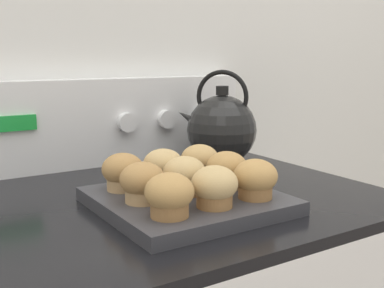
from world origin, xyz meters
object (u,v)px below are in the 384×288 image
(muffin_r1_c2, at_px, (227,170))
(tea_kettle, at_px, (221,128))
(muffin_r0_c2, at_px, (255,179))
(muffin_r2_c2, at_px, (200,162))
(muffin_r1_c0, at_px, (142,182))
(muffin_r2_c0, at_px, (123,172))
(muffin_r0_c1, at_px, (215,187))
(muffin_pan, at_px, (187,201))
(muffin_r2_c1, at_px, (163,167))
(muffin_r0_c0, at_px, (169,195))
(muffin_r1_c1, at_px, (184,176))

(muffin_r1_c2, distance_m, tea_kettle, 0.28)
(muffin_r0_c2, distance_m, tea_kettle, 0.34)
(muffin_r0_c2, bearing_deg, muffin_r2_c2, 91.33)
(muffin_r1_c0, relative_size, muffin_r2_c0, 1.00)
(muffin_r0_c1, height_order, tea_kettle, tea_kettle)
(muffin_pan, distance_m, muffin_r1_c0, 0.09)
(muffin_r0_c1, xyz_separation_m, muffin_r1_c2, (0.08, 0.08, 0.00))
(muffin_r2_c1, bearing_deg, muffin_r2_c0, 177.44)
(muffin_r0_c0, bearing_deg, tea_kettle, 44.76)
(muffin_r1_c0, bearing_deg, muffin_pan, -0.51)
(muffin_r0_c1, height_order, muffin_r0_c2, same)
(muffin_r0_c2, bearing_deg, muffin_r2_c1, 117.84)
(tea_kettle, bearing_deg, muffin_r0_c2, -117.01)
(muffin_r2_c0, bearing_deg, muffin_pan, -46.46)
(muffin_r0_c0, xyz_separation_m, muffin_r2_c1, (0.08, 0.16, 0.00))
(muffin_r2_c0, xyz_separation_m, muffin_r2_c1, (0.07, -0.00, 0.00))
(tea_kettle, bearing_deg, muffin_r2_c0, -154.04)
(tea_kettle, bearing_deg, muffin_r1_c2, -124.04)
(muffin_r2_c2, relative_size, tea_kettle, 0.33)
(muffin_r1_c0, relative_size, muffin_r1_c2, 1.00)
(muffin_r2_c0, bearing_deg, muffin_r2_c1, -2.56)
(muffin_r0_c1, distance_m, muffin_r1_c2, 0.11)
(muffin_r1_c0, height_order, muffin_r1_c2, same)
(muffin_r1_c2, height_order, muffin_r2_c2, same)
(muffin_pan, distance_m, muffin_r1_c1, 0.04)
(muffin_r2_c0, bearing_deg, muffin_r0_c0, -91.00)
(muffin_r0_c2, height_order, muffin_r1_c0, same)
(muffin_r1_c1, bearing_deg, muffin_r1_c0, -178.88)
(muffin_r2_c1, xyz_separation_m, muffin_r2_c2, (0.08, 0.00, 0.00))
(muffin_r0_c0, xyz_separation_m, muffin_r1_c1, (0.07, 0.08, 0.00))
(muffin_r0_c1, bearing_deg, muffin_r0_c2, 1.82)
(muffin_r0_c0, relative_size, muffin_r1_c1, 1.00)
(muffin_r2_c2, bearing_deg, muffin_r1_c1, -136.60)
(muffin_r1_c2, relative_size, muffin_r2_c1, 1.00)
(muffin_r2_c1, distance_m, muffin_r2_c2, 0.08)
(muffin_r1_c1, distance_m, muffin_r2_c2, 0.11)
(muffin_r2_c1, bearing_deg, muffin_pan, -89.47)
(muffin_r1_c2, relative_size, muffin_r2_c2, 1.00)
(muffin_r2_c2, bearing_deg, muffin_r1_c2, -88.10)
(muffin_pan, height_order, muffin_r0_c2, muffin_r0_c2)
(muffin_r2_c2, xyz_separation_m, tea_kettle, (0.16, 0.15, 0.03))
(muffin_r2_c0, bearing_deg, tea_kettle, 25.96)
(muffin_r0_c1, distance_m, muffin_r2_c0, 0.17)
(muffin_r0_c2, relative_size, tea_kettle, 0.33)
(muffin_r0_c0, distance_m, muffin_r0_c2, 0.16)
(muffin_r0_c1, xyz_separation_m, muffin_r2_c0, (-0.07, 0.16, 0.00))
(muffin_r2_c0, bearing_deg, muffin_r1_c0, -92.47)
(muffin_r1_c0, distance_m, muffin_r2_c1, 0.11)
(muffin_pan, relative_size, muffin_r2_c2, 3.96)
(muffin_r1_c0, bearing_deg, muffin_r2_c1, 43.96)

